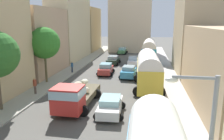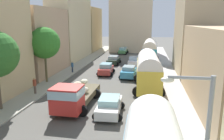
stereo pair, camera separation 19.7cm
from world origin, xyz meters
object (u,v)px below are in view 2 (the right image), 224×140
at_px(car_4, 129,72).
at_px(car_5, 133,61).
at_px(pedestrian_0, 35,85).
at_px(cargo_truck_0, 74,95).
at_px(streetlamp_near, 199,140).
at_px(car_3, 109,105).
at_px(pedestrian_1, 72,66).
at_px(car_1, 114,60).
at_px(parked_bus_2, 150,50).
at_px(parked_bus_1, 148,69).
at_px(car_0, 106,69).
at_px(car_2, 123,51).

bearing_deg(car_4, car_5, 89.64).
bearing_deg(pedestrian_0, cargo_truck_0, -30.82).
relative_size(cargo_truck_0, streetlamp_near, 1.26).
distance_m(car_3, pedestrian_1, 15.67).
bearing_deg(pedestrian_0, car_5, 61.91).
xyz_separation_m(car_1, car_3, (3.02, -21.39, -0.00)).
height_order(pedestrian_0, pedestrian_1, pedestrian_0).
distance_m(cargo_truck_0, car_3, 3.26).
bearing_deg(parked_bus_2, car_3, -97.77).
height_order(car_1, car_5, car_5).
height_order(car_4, pedestrian_1, pedestrian_1).
relative_size(parked_bus_1, parked_bus_2, 0.97).
height_order(car_0, pedestrian_0, pedestrian_0).
bearing_deg(parked_bus_2, car_0, -120.96).
bearing_deg(streetlamp_near, pedestrian_1, 118.81).
bearing_deg(car_3, car_5, 88.46).
height_order(parked_bus_2, car_1, parked_bus_2).
height_order(car_0, car_4, car_0).
xyz_separation_m(cargo_truck_0, pedestrian_0, (-5.28, 3.15, -0.24)).
distance_m(car_1, car_5, 3.68).
bearing_deg(pedestrian_1, pedestrian_0, -93.34).
relative_size(cargo_truck_0, car_2, 1.94).
relative_size(car_2, car_3, 0.92).
relative_size(cargo_truck_0, pedestrian_0, 4.04).
distance_m(car_3, car_4, 12.22).
bearing_deg(car_3, car_1, 98.03).
bearing_deg(parked_bus_1, car_2, 102.35).
xyz_separation_m(car_1, pedestrian_1, (-4.87, -7.85, 0.27)).
xyz_separation_m(car_4, car_5, (0.05, 8.28, -0.01)).
distance_m(parked_bus_2, car_2, 12.08).
distance_m(car_1, pedestrian_1, 9.24).
bearing_deg(car_0, streetlamp_near, -71.60).
relative_size(parked_bus_1, car_5, 1.99).
distance_m(car_0, car_3, 13.91).
bearing_deg(car_0, parked_bus_2, 59.04).
xyz_separation_m(parked_bus_1, cargo_truck_0, (-6.25, -7.04, -0.99)).
height_order(car_3, pedestrian_1, pedestrian_1).
height_order(car_2, pedestrian_0, pedestrian_0).
distance_m(parked_bus_1, car_0, 8.67).
bearing_deg(pedestrian_0, pedestrian_1, 86.66).
xyz_separation_m(car_1, car_4, (3.52, -9.18, 0.06)).
height_order(car_0, car_3, car_0).
distance_m(car_4, car_5, 8.28).
bearing_deg(pedestrian_1, car_1, 58.18).
xyz_separation_m(cargo_truck_0, car_3, (3.19, -0.44, -0.53)).
height_order(pedestrian_0, streetlamp_near, streetlamp_near).
bearing_deg(car_5, pedestrian_0, -118.09).
distance_m(car_2, car_5, 14.10).
relative_size(car_1, pedestrian_0, 2.21).
height_order(car_2, pedestrian_1, pedestrian_1).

